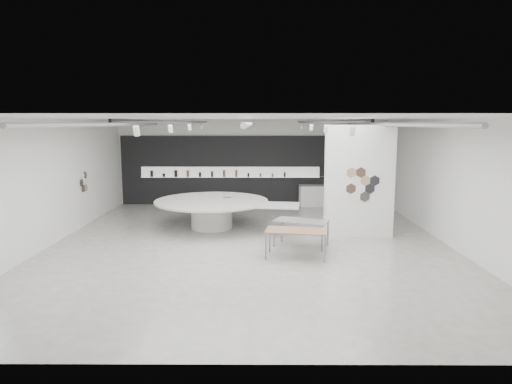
{
  "coord_description": "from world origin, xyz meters",
  "views": [
    {
      "loc": [
        0.26,
        -13.51,
        3.67
      ],
      "look_at": [
        0.19,
        1.2,
        1.43
      ],
      "focal_mm": 32.0,
      "sensor_mm": 36.0,
      "label": 1
    }
  ],
  "objects_px": {
    "display_island": "(214,210)",
    "sample_table_stone": "(301,223)",
    "partition_column": "(359,182)",
    "kitchen_counter": "(318,195)",
    "sample_table_wood": "(296,232)"
  },
  "relations": [
    {
      "from": "kitchen_counter",
      "to": "sample_table_wood",
      "type": "bearing_deg",
      "value": -105.43
    },
    {
      "from": "display_island",
      "to": "sample_table_wood",
      "type": "relative_size",
      "value": 2.98
    },
    {
      "from": "sample_table_wood",
      "to": "kitchen_counter",
      "type": "distance_m",
      "value": 8.06
    },
    {
      "from": "display_island",
      "to": "kitchen_counter",
      "type": "bearing_deg",
      "value": 53.63
    },
    {
      "from": "display_island",
      "to": "sample_table_stone",
      "type": "relative_size",
      "value": 3.04
    },
    {
      "from": "display_island",
      "to": "sample_table_stone",
      "type": "height_order",
      "value": "display_island"
    },
    {
      "from": "display_island",
      "to": "sample_table_wood",
      "type": "xyz_separation_m",
      "value": [
        2.59,
        -3.49,
        0.06
      ]
    },
    {
      "from": "display_island",
      "to": "sample_table_wood",
      "type": "distance_m",
      "value": 4.35
    },
    {
      "from": "partition_column",
      "to": "display_island",
      "type": "distance_m",
      "value": 5.05
    },
    {
      "from": "kitchen_counter",
      "to": "partition_column",
      "type": "bearing_deg",
      "value": -87.82
    },
    {
      "from": "display_island",
      "to": "partition_column",
      "type": "bearing_deg",
      "value": -5.81
    },
    {
      "from": "sample_table_wood",
      "to": "sample_table_stone",
      "type": "relative_size",
      "value": 1.02
    },
    {
      "from": "kitchen_counter",
      "to": "sample_table_stone",
      "type": "bearing_deg",
      "value": -105.37
    },
    {
      "from": "display_island",
      "to": "sample_table_stone",
      "type": "distance_m",
      "value": 3.68
    },
    {
      "from": "partition_column",
      "to": "kitchen_counter",
      "type": "xyz_separation_m",
      "value": [
        -0.58,
        5.52,
        -1.32
      ]
    }
  ]
}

